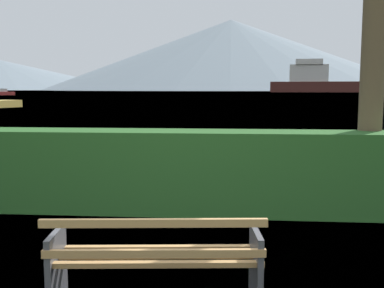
# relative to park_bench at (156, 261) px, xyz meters

# --- Properties ---
(water_surface) EXTENTS (620.00, 620.00, 0.00)m
(water_surface) POSITION_rel_park_bench_xyz_m (-0.01, 306.78, -0.43)
(water_surface) COLOR slate
(water_surface) RESTS_ON ground_plane
(park_bench) EXTENTS (1.84, 0.74, 0.87)m
(park_bench) POSITION_rel_park_bench_xyz_m (0.00, 0.00, 0.00)
(park_bench) COLOR tan
(park_bench) RESTS_ON ground_plane
(hedge_row) EXTENTS (12.90, 0.80, 1.25)m
(hedge_row) POSITION_rel_park_bench_xyz_m (-0.01, 3.18, 0.19)
(hedge_row) COLOR #285B23
(hedge_row) RESTS_ON ground_plane
(cargo_ship_large) EXTENTS (102.84, 29.04, 16.04)m
(cargo_ship_large) POSITION_rel_park_bench_xyz_m (63.37, 227.06, 4.06)
(cargo_ship_large) COLOR #471E19
(cargo_ship_large) RESTS_ON water_surface
(fishing_boat_near) EXTENTS (6.17, 5.48, 1.83)m
(fishing_boat_near) POSITION_rel_park_bench_xyz_m (-62.89, 120.33, 0.22)
(fishing_boat_near) COLOR #B2332D
(fishing_boat_near) RESTS_ON water_surface
(distant_hills) EXTENTS (1004.28, 444.20, 79.78)m
(distant_hills) POSITION_rel_park_bench_xyz_m (21.72, 551.38, 30.81)
(distant_hills) COLOR gray
(distant_hills) RESTS_ON ground_plane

